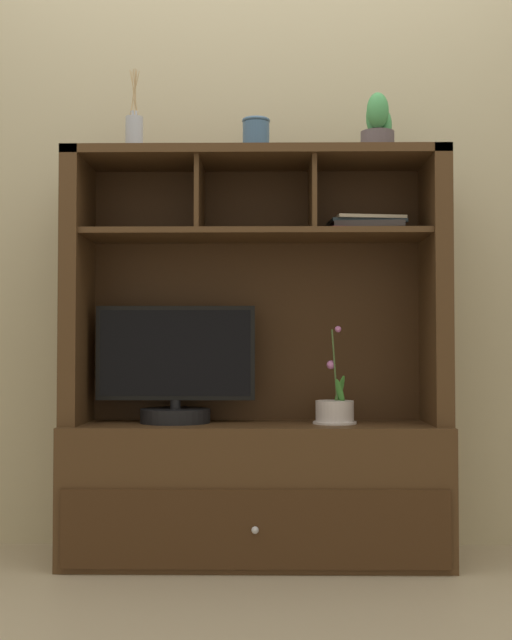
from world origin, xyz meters
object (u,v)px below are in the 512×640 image
Objects in this scene: media_console at (256,434)px; tv_monitor at (176,373)px; potted_orchid at (335,411)px; diffuser_bottle at (134,133)px; magazine_stack_left at (367,226)px; ceramic_vase at (256,137)px; potted_succulent at (378,128)px.

media_console is 2.54× the size of tv_monitor.
diffuser_bottle is (-0.69, -0.01, 0.96)m from potted_orchid.
media_console is 0.83m from magazine_stack_left.
potted_orchid is 1.15× the size of diffuser_bottle.
ceramic_vase is at bearing 3.78° from diffuser_bottle.
diffuser_bottle is (-0.14, -0.04, 0.83)m from tv_monitor.
potted_orchid is 0.66m from magazine_stack_left.
tv_monitor is (-0.28, 0.00, 0.21)m from media_console.
potted_succulent reaches higher than tv_monitor.
diffuser_bottle is 2.35× the size of ceramic_vase.
potted_orchid is (0.27, -0.02, 0.08)m from media_console.
ceramic_vase is at bearing -174.99° from magazine_stack_left.
media_console is 1.04m from ceramic_vase.
magazine_stack_left is 1.50× the size of potted_succulent.
diffuser_bottle is 0.85m from potted_succulent.
media_console is 1.14m from potted_succulent.
magazine_stack_left is (0.12, 0.05, 0.65)m from potted_orchid.
magazine_stack_left is at bearing 23.07° from potted_orchid.
potted_succulent is (0.03, -0.05, 0.33)m from magazine_stack_left.
ceramic_vase reaches higher than magazine_stack_left.
tv_monitor is at bearing -177.96° from magazine_stack_left.
tv_monitor is 4.44× the size of ceramic_vase.
potted_orchid is at bearing -3.64° from ceramic_vase.
diffuser_bottle reaches higher than media_console.
diffuser_bottle is at bearing -176.22° from ceramic_vase.
magazine_stack_left is 0.34m from potted_succulent.
ceramic_vase is (-0.42, 0.02, -0.02)m from potted_succulent.
media_console is at bearing 175.18° from potted_orchid.
magazine_stack_left is at bearing 2.04° from tv_monitor.
diffuser_bottle is 1.45× the size of potted_succulent.
ceramic_vase is at bearing 176.36° from potted_orchid.
tv_monitor is at bearing 179.04° from media_console.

